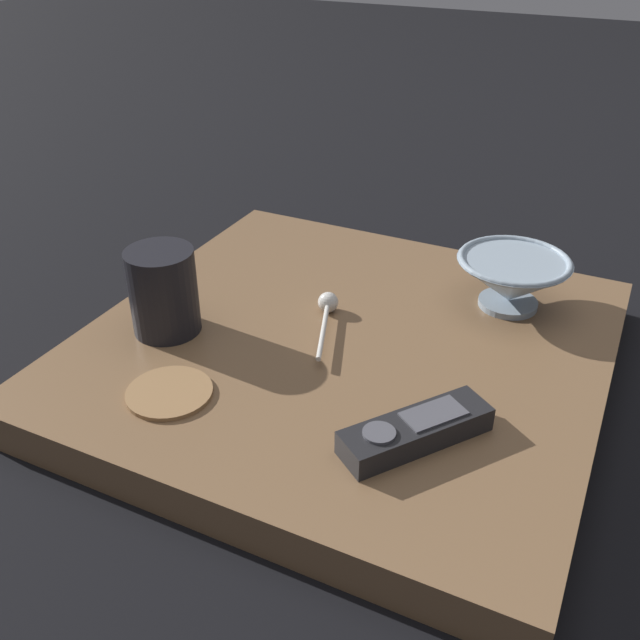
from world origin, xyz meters
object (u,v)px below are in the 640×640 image
coffee_mug (163,291)px  tv_remote_near (416,430)px  drink_coaster (169,393)px  cereal_bowl (512,279)px  teaspoon (327,307)px

coffee_mug → tv_remote_near: bearing=79.5°
coffee_mug → drink_coaster: (0.11, 0.08, -0.05)m
cereal_bowl → drink_coaster: 0.44m
coffee_mug → drink_coaster: 0.14m
cereal_bowl → coffee_mug: 0.43m
cereal_bowl → teaspoon: cereal_bowl is taller
tv_remote_near → drink_coaster: 0.26m
tv_remote_near → drink_coaster: bearing=-80.4°
cereal_bowl → drink_coaster: (0.34, -0.28, -0.04)m
teaspoon → tv_remote_near: bearing=45.5°
cereal_bowl → teaspoon: bearing=-57.5°
coffee_mug → teaspoon: coffee_mug is taller
teaspoon → cereal_bowl: bearing=122.5°
cereal_bowl → teaspoon: 0.23m
cereal_bowl → drink_coaster: bearing=-39.1°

